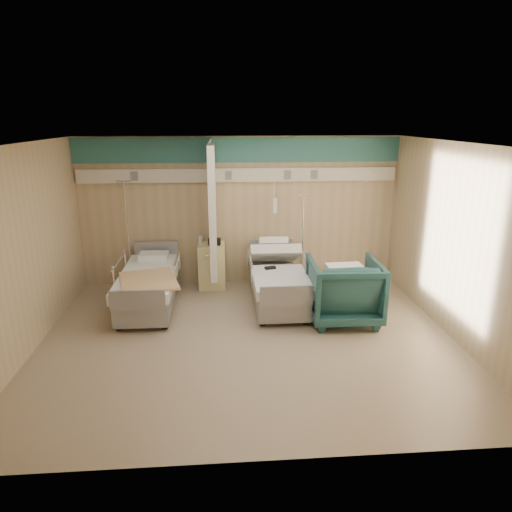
# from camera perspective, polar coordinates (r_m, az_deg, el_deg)

# --- Properties ---
(ground) EXTENTS (6.00, 5.00, 0.00)m
(ground) POSITION_cam_1_polar(r_m,az_deg,el_deg) (6.82, -1.03, -10.30)
(ground) COLOR gray
(ground) RESTS_ON ground
(room_walls) EXTENTS (6.04, 5.04, 2.82)m
(room_walls) POSITION_cam_1_polar(r_m,az_deg,el_deg) (6.44, -1.53, 5.65)
(room_walls) COLOR tan
(room_walls) RESTS_ON ground
(bed_right) EXTENTS (1.00, 2.16, 0.63)m
(bed_right) POSITION_cam_1_polar(r_m,az_deg,el_deg) (7.93, 2.73, -3.81)
(bed_right) COLOR silver
(bed_right) RESTS_ON ground
(bed_left) EXTENTS (1.00, 2.16, 0.63)m
(bed_left) POSITION_cam_1_polar(r_m,az_deg,el_deg) (7.97, -13.21, -4.15)
(bed_left) COLOR silver
(bed_left) RESTS_ON ground
(bedside_cabinet) EXTENTS (0.50, 0.48, 0.85)m
(bedside_cabinet) POSITION_cam_1_polar(r_m,az_deg,el_deg) (8.69, -5.55, -1.22)
(bedside_cabinet) COLOR beige
(bedside_cabinet) RESTS_ON ground
(visitor_armchair) EXTENTS (1.12, 1.15, 1.01)m
(visitor_armchair) POSITION_cam_1_polar(r_m,az_deg,el_deg) (7.36, 10.91, -4.22)
(visitor_armchair) COLOR #1D4749
(visitor_armchair) RESTS_ON ground
(waffle_blanket) EXTENTS (0.58, 0.52, 0.06)m
(waffle_blanket) POSITION_cam_1_polar(r_m,az_deg,el_deg) (7.19, 11.30, -0.21)
(waffle_blanket) COLOR white
(waffle_blanket) RESTS_ON visitor_armchair
(iv_stand_right) EXTENTS (0.32, 0.32, 1.78)m
(iv_stand_right) POSITION_cam_1_polar(r_m,az_deg,el_deg) (8.72, 5.70, -1.58)
(iv_stand_right) COLOR silver
(iv_stand_right) RESTS_ON ground
(iv_stand_left) EXTENTS (0.37, 0.37, 2.05)m
(iv_stand_left) POSITION_cam_1_polar(r_m,az_deg,el_deg) (8.93, -15.40, -1.30)
(iv_stand_left) COLOR silver
(iv_stand_left) RESTS_ON ground
(call_remote) EXTENTS (0.20, 0.13, 0.04)m
(call_remote) POSITION_cam_1_polar(r_m,az_deg,el_deg) (7.82, 1.79, -1.48)
(call_remote) COLOR black
(call_remote) RESTS_ON bed_right
(tan_blanket) EXTENTS (1.08, 1.24, 0.04)m
(tan_blanket) POSITION_cam_1_polar(r_m,az_deg,el_deg) (7.42, -13.31, -3.02)
(tan_blanket) COLOR tan
(tan_blanket) RESTS_ON bed_left
(toiletry_bag) EXTENTS (0.23, 0.16, 0.12)m
(toiletry_bag) POSITION_cam_1_polar(r_m,az_deg,el_deg) (8.51, -5.21, 1.81)
(toiletry_bag) COLOR black
(toiletry_bag) RESTS_ON bedside_cabinet
(white_cup) EXTENTS (0.09, 0.09, 0.12)m
(white_cup) POSITION_cam_1_polar(r_m,az_deg,el_deg) (8.69, -6.91, 2.08)
(white_cup) COLOR white
(white_cup) RESTS_ON bedside_cabinet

